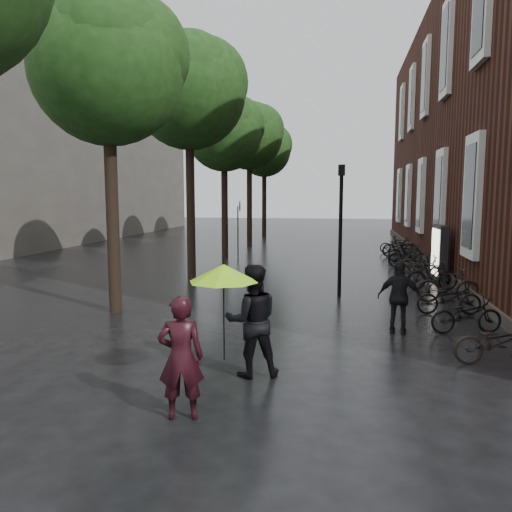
% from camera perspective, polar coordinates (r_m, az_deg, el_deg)
% --- Properties ---
extents(ground, '(120.00, 120.00, 0.00)m').
position_cam_1_polar(ground, '(6.09, -8.89, -23.13)').
color(ground, black).
extents(bg_building, '(16.00, 30.00, 14.00)m').
position_cam_1_polar(bg_building, '(40.83, -26.22, 11.87)').
color(bg_building, '#47423D').
rests_on(bg_building, ground).
extents(street_trees, '(4.33, 34.03, 8.91)m').
position_cam_1_polar(street_trees, '(21.91, -5.51, 15.62)').
color(street_trees, black).
rests_on(street_trees, ground).
extents(person_burgundy, '(0.71, 0.55, 1.72)m').
position_cam_1_polar(person_burgundy, '(6.97, -8.58, -11.40)').
color(person_burgundy, black).
rests_on(person_burgundy, ground).
extents(person_black, '(1.11, 0.98, 1.91)m').
position_cam_1_polar(person_black, '(8.44, -0.44, -7.38)').
color(person_black, black).
rests_on(person_black, ground).
extents(lime_umbrella, '(1.06, 1.06, 1.57)m').
position_cam_1_polar(lime_umbrella, '(7.50, -3.74, -1.96)').
color(lime_umbrella, black).
rests_on(lime_umbrella, ground).
extents(pedestrian_walking, '(1.00, 0.52, 1.62)m').
position_cam_1_polar(pedestrian_walking, '(11.44, 16.10, -4.55)').
color(pedestrian_walking, black).
rests_on(pedestrian_walking, ground).
extents(parked_bicycles, '(2.01, 18.05, 1.05)m').
position_cam_1_polar(parked_bicycles, '(18.62, 18.45, -1.32)').
color(parked_bicycles, black).
rests_on(parked_bicycles, ground).
extents(ad_lightbox, '(0.30, 1.32, 1.99)m').
position_cam_1_polar(ad_lightbox, '(18.76, 20.22, 0.31)').
color(ad_lightbox, black).
rests_on(ad_lightbox, ground).
extents(lamp_post, '(0.20, 0.20, 3.93)m').
position_cam_1_polar(lamp_post, '(15.01, 9.65, 4.37)').
color(lamp_post, black).
rests_on(lamp_post, ground).
extents(cycle_sign, '(0.15, 0.50, 2.75)m').
position_cam_1_polar(cycle_sign, '(24.02, -1.98, 4.08)').
color(cycle_sign, '#262628').
rests_on(cycle_sign, ground).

